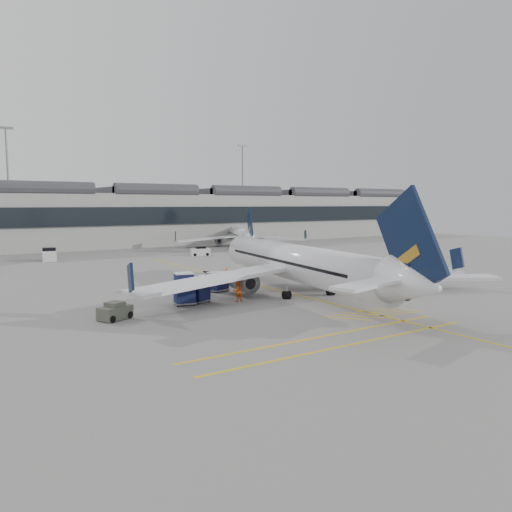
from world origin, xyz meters
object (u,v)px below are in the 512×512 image
baggage_cart_a (218,281)px  pushback_tug (115,312)px  airliner_main (300,264)px  ramp_agent_a (208,287)px  belt_loader (210,283)px  ramp_agent_b (237,291)px

baggage_cart_a → pushback_tug: 14.27m
airliner_main → ramp_agent_a: 9.41m
airliner_main → pushback_tug: (-18.81, -0.68, -2.39)m
airliner_main → pushback_tug: 18.98m
airliner_main → baggage_cart_a: size_ratio=16.81×
baggage_cart_a → ramp_agent_a: bearing=-157.5°
airliner_main → pushback_tug: bearing=-168.4°
ramp_agent_a → belt_loader: bearing=36.0°
airliner_main → belt_loader: size_ratio=8.39×
ramp_agent_b → pushback_tug: 11.69m
belt_loader → ramp_agent_b: ramp_agent_b is taller
ramp_agent_b → pushback_tug: (-11.65, -0.93, -0.36)m
airliner_main → baggage_cart_a: bearing=145.9°
baggage_cart_a → ramp_agent_b: size_ratio=1.17×
airliner_main → pushback_tug: airliner_main is taller
belt_loader → ramp_agent_a: 5.07m
airliner_main → belt_loader: (-5.59, 8.47, -2.48)m
belt_loader → ramp_agent_a: size_ratio=2.60×
ramp_agent_b → ramp_agent_a: bearing=-81.2°
belt_loader → ramp_agent_a: (-2.59, -4.34, 0.35)m
ramp_agent_b → pushback_tug: ramp_agent_b is taller
belt_loader → ramp_agent_b: size_ratio=2.34×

